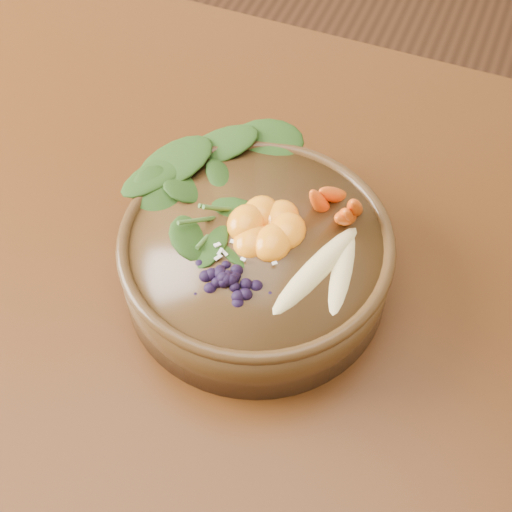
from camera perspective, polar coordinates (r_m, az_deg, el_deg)
ground at (r=1.50m, az=-4.92°, el=-16.77°), size 4.00×4.00×0.00m
dining_table at (r=0.91m, az=-7.75°, el=-2.32°), size 1.60×0.90×0.75m
stoneware_bowl at (r=0.76m, az=-0.00°, el=-0.45°), size 0.33×0.33×0.08m
kale_heap at (r=0.76m, az=-0.60°, el=6.69°), size 0.21×0.19×0.04m
carrot_cluster at (r=0.73m, az=6.58°, el=5.70°), size 0.07×0.07×0.08m
banana_halves at (r=0.70m, az=5.96°, el=-0.45°), size 0.08×0.16×0.03m
mandarin_cluster at (r=0.73m, az=0.85°, el=2.99°), size 0.10×0.10×0.03m
blueberry_pile at (r=0.68m, az=-2.32°, el=-1.08°), size 0.15×0.12×0.04m
coconut_flakes at (r=0.72m, az=-0.67°, el=0.41°), size 0.10×0.08×0.01m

